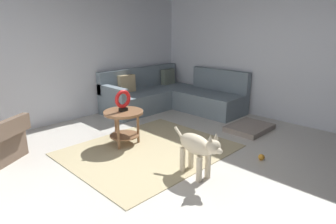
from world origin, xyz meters
The scene contains 10 objects.
ground_plane centered at (0.00, 0.00, -0.05)m, with size 6.00×6.00×0.10m, color beige.
wall_back centered at (0.00, 2.94, 1.35)m, with size 6.00×0.12×2.70m, color silver.
wall_right centered at (2.94, 0.00, 1.35)m, with size 0.12×6.00×2.70m, color silver.
area_rug centered at (0.15, 0.70, 0.01)m, with size 2.30×1.90×0.01m, color tan.
sectional_couch centered at (1.99, 2.02, 0.29)m, with size 2.20×2.25×0.88m.
side_table centered at (0.03, 1.14, 0.42)m, with size 0.60×0.60×0.54m.
torus_sculpture centered at (0.03, 1.14, 0.71)m, with size 0.28×0.08×0.33m.
dog_bed_mat centered at (1.98, 0.08, 0.04)m, with size 0.80×0.60×0.09m, color gray.
dog centered at (0.05, -0.29, 0.38)m, with size 0.30×0.84×0.63m.
dog_toy_ball centered at (1.02, -0.65, 0.04)m, with size 0.09×0.09×0.09m, color orange.
Camera 1 is at (-2.46, -2.27, 1.76)m, focal length 30.74 mm.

